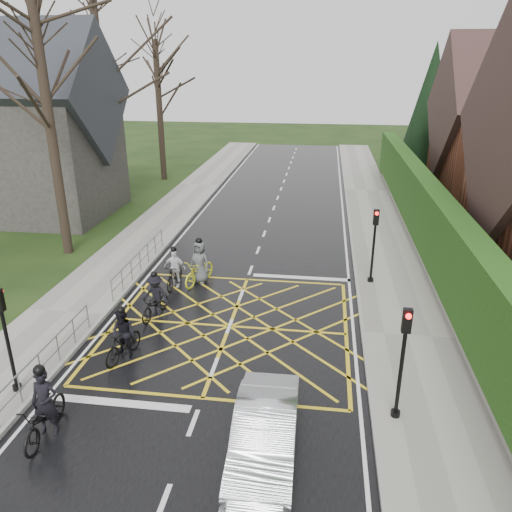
% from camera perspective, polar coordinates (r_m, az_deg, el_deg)
% --- Properties ---
extents(ground, '(120.00, 120.00, 0.00)m').
position_cam_1_polar(ground, '(17.51, -3.05, -8.03)').
color(ground, black).
rests_on(ground, ground).
extents(road, '(9.00, 80.00, 0.01)m').
position_cam_1_polar(road, '(17.51, -3.05, -8.02)').
color(road, black).
rests_on(road, ground).
extents(sidewalk_right, '(3.00, 80.00, 0.15)m').
position_cam_1_polar(sidewalk_right, '(17.48, 16.91, -8.80)').
color(sidewalk_right, gray).
rests_on(sidewalk_right, ground).
extents(sidewalk_left, '(3.00, 80.00, 0.15)m').
position_cam_1_polar(sidewalk_left, '(19.42, -20.83, -6.14)').
color(sidewalk_left, gray).
rests_on(sidewalk_left, ground).
extents(stone_wall, '(0.50, 38.00, 0.70)m').
position_cam_1_polar(stone_wall, '(23.02, 19.21, -0.82)').
color(stone_wall, slate).
rests_on(stone_wall, ground).
extents(hedge, '(0.90, 38.00, 2.80)m').
position_cam_1_polar(hedge, '(22.45, 19.75, 3.32)').
color(hedge, '#12370F').
rests_on(hedge, stone_wall).
extents(conifer, '(4.60, 4.60, 10.00)m').
position_cam_1_polar(conifer, '(41.84, 19.20, 15.38)').
color(conifer, black).
rests_on(conifer, ground).
extents(church, '(8.80, 7.80, 11.00)m').
position_cam_1_polar(church, '(31.82, -24.18, 13.02)').
color(church, '#2D2B28').
rests_on(church, ground).
extents(tree_near, '(9.24, 9.24, 11.44)m').
position_cam_1_polar(tree_near, '(24.14, -23.16, 18.20)').
color(tree_near, black).
rests_on(tree_near, ground).
extents(tree_mid, '(10.08, 10.08, 12.48)m').
position_cam_1_polar(tree_mid, '(31.73, -17.49, 20.60)').
color(tree_mid, black).
rests_on(tree_mid, ground).
extents(tree_far, '(8.40, 8.40, 10.40)m').
position_cam_1_polar(tree_far, '(38.96, -11.18, 19.01)').
color(tree_far, black).
rests_on(tree_far, ground).
extents(railing_south, '(0.05, 5.04, 1.03)m').
position_cam_1_polar(railing_south, '(15.83, -22.65, -10.03)').
color(railing_south, slate).
rests_on(railing_south, ground).
extents(railing_north, '(0.05, 6.04, 1.03)m').
position_cam_1_polar(railing_north, '(21.88, -13.17, -0.08)').
color(railing_north, slate).
rests_on(railing_north, ground).
extents(traffic_light_ne, '(0.24, 0.31, 3.21)m').
position_cam_1_polar(traffic_light_ne, '(20.48, 13.28, 1.03)').
color(traffic_light_ne, black).
rests_on(traffic_light_ne, ground).
extents(traffic_light_se, '(0.24, 0.31, 3.21)m').
position_cam_1_polar(traffic_light_se, '(12.97, 16.29, -11.92)').
color(traffic_light_se, black).
rests_on(traffic_light_se, ground).
extents(traffic_light_sw, '(0.24, 0.31, 3.21)m').
position_cam_1_polar(traffic_light_sw, '(14.93, -26.50, -8.77)').
color(traffic_light_sw, black).
rests_on(traffic_light_sw, ground).
extents(cyclist_rear, '(0.81, 2.05, 1.96)m').
position_cam_1_polar(cyclist_rear, '(13.67, -22.96, -16.22)').
color(cyclist_rear, black).
rests_on(cyclist_rear, ground).
extents(cyclist_back, '(0.93, 1.82, 1.76)m').
position_cam_1_polar(cyclist_back, '(15.99, -14.93, -9.15)').
color(cyclist_back, black).
rests_on(cyclist_back, ground).
extents(cyclist_mid, '(1.12, 1.86, 1.72)m').
position_cam_1_polar(cyclist_mid, '(18.24, -11.41, -4.95)').
color(cyclist_mid, black).
rests_on(cyclist_mid, ground).
extents(cyclist_front, '(0.95, 1.74, 1.72)m').
position_cam_1_polar(cyclist_front, '(20.41, -9.30, -1.83)').
color(cyclist_front, black).
rests_on(cyclist_front, ground).
extents(cyclist_lead, '(1.32, 2.12, 1.95)m').
position_cam_1_polar(cyclist_lead, '(20.63, -6.47, -1.31)').
color(cyclist_lead, '#CBCF19').
rests_on(cyclist_lead, ground).
extents(car, '(1.52, 4.10, 1.34)m').
position_cam_1_polar(car, '(12.06, 1.01, -19.73)').
color(car, silver).
rests_on(car, ground).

